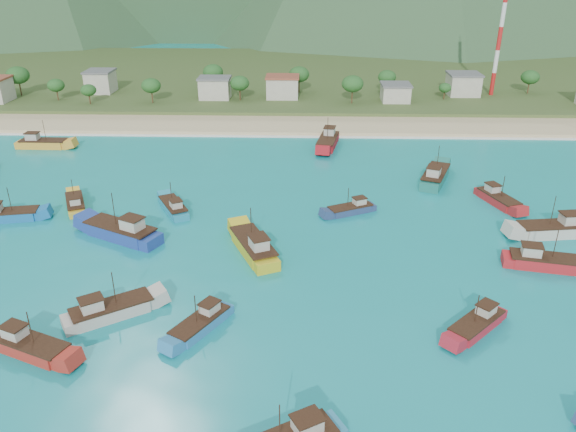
{
  "coord_description": "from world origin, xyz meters",
  "views": [
    {
      "loc": [
        -2.06,
        -60.57,
        39.92
      ],
      "look_at": [
        -4.39,
        18.0,
        3.0
      ],
      "focal_mm": 35.0,
      "sensor_mm": 36.0,
      "label": 1
    }
  ],
  "objects_px": {
    "boat_21": "(201,324)",
    "boat_8": "(75,205)",
    "radio_tower": "(501,27)",
    "boat_15": "(30,347)",
    "boat_16": "(8,216)",
    "boat_20": "(554,230)",
    "boat_12": "(328,142)",
    "boat_18": "(545,263)",
    "boat_26": "(435,177)",
    "boat_25": "(498,200)",
    "boat_7": "(254,248)",
    "boat_3": "(351,210)",
    "boat_1": "(122,232)",
    "boat_24": "(477,325)",
    "boat_19": "(174,208)",
    "boat_4": "(43,144)",
    "boat_0": "(110,311)"
  },
  "relations": [
    {
      "from": "boat_21",
      "to": "boat_8",
      "type": "bearing_deg",
      "value": -19.54
    },
    {
      "from": "radio_tower",
      "to": "boat_21",
      "type": "bearing_deg",
      "value": -120.37
    },
    {
      "from": "boat_15",
      "to": "boat_16",
      "type": "xyz_separation_m",
      "value": [
        -18.78,
        33.44,
        0.02
      ]
    },
    {
      "from": "boat_8",
      "to": "boat_20",
      "type": "relative_size",
      "value": 0.77
    },
    {
      "from": "boat_16",
      "to": "boat_21",
      "type": "distance_m",
      "value": 46.6
    },
    {
      "from": "boat_12",
      "to": "boat_15",
      "type": "bearing_deg",
      "value": 75.11
    },
    {
      "from": "boat_18",
      "to": "boat_26",
      "type": "xyz_separation_m",
      "value": [
        -8.52,
        32.45,
        0.15
      ]
    },
    {
      "from": "boat_21",
      "to": "boat_26",
      "type": "distance_m",
      "value": 60.57
    },
    {
      "from": "boat_16",
      "to": "boat_25",
      "type": "xyz_separation_m",
      "value": [
        82.75,
        9.17,
        -0.04
      ]
    },
    {
      "from": "radio_tower",
      "to": "boat_20",
      "type": "bearing_deg",
      "value": -100.45
    },
    {
      "from": "boat_16",
      "to": "boat_7",
      "type": "bearing_deg",
      "value": 64.94
    },
    {
      "from": "boat_18",
      "to": "boat_12",
      "type": "bearing_deg",
      "value": -140.8
    },
    {
      "from": "boat_3",
      "to": "boat_18",
      "type": "height_order",
      "value": "boat_18"
    },
    {
      "from": "boat_1",
      "to": "boat_12",
      "type": "height_order",
      "value": "boat_1"
    },
    {
      "from": "radio_tower",
      "to": "boat_24",
      "type": "relative_size",
      "value": 4.58
    },
    {
      "from": "boat_15",
      "to": "boat_21",
      "type": "xyz_separation_m",
      "value": [
        18.06,
        4.89,
        -0.11
      ]
    },
    {
      "from": "boat_8",
      "to": "boat_12",
      "type": "distance_m",
      "value": 57.16
    },
    {
      "from": "boat_21",
      "to": "boat_26",
      "type": "height_order",
      "value": "boat_26"
    },
    {
      "from": "boat_20",
      "to": "boat_26",
      "type": "distance_m",
      "value": 26.28
    },
    {
      "from": "boat_7",
      "to": "boat_25",
      "type": "bearing_deg",
      "value": 0.88
    },
    {
      "from": "boat_19",
      "to": "boat_25",
      "type": "distance_m",
      "value": 56.42
    },
    {
      "from": "boat_21",
      "to": "boat_24",
      "type": "distance_m",
      "value": 32.24
    },
    {
      "from": "boat_1",
      "to": "boat_20",
      "type": "xyz_separation_m",
      "value": [
        66.98,
        3.01,
        -0.13
      ]
    },
    {
      "from": "boat_3",
      "to": "boat_4",
      "type": "bearing_deg",
      "value": 37.61
    },
    {
      "from": "boat_3",
      "to": "boat_26",
      "type": "relative_size",
      "value": 0.68
    },
    {
      "from": "boat_15",
      "to": "boat_1",
      "type": "bearing_deg",
      "value": -161.59
    },
    {
      "from": "boat_0",
      "to": "boat_18",
      "type": "height_order",
      "value": "boat_18"
    },
    {
      "from": "boat_8",
      "to": "boat_21",
      "type": "xyz_separation_m",
      "value": [
        27.53,
        -33.63,
        -0.01
      ]
    },
    {
      "from": "boat_4",
      "to": "boat_24",
      "type": "height_order",
      "value": "boat_4"
    },
    {
      "from": "radio_tower",
      "to": "boat_25",
      "type": "xyz_separation_m",
      "value": [
        -21.47,
        -77.26,
        -20.29
      ]
    },
    {
      "from": "boat_4",
      "to": "boat_15",
      "type": "xyz_separation_m",
      "value": [
        29.12,
        -71.08,
        -0.14
      ]
    },
    {
      "from": "boat_7",
      "to": "boat_12",
      "type": "relative_size",
      "value": 0.99
    },
    {
      "from": "boat_16",
      "to": "boat_25",
      "type": "bearing_deg",
      "value": 85.05
    },
    {
      "from": "boat_20",
      "to": "boat_25",
      "type": "xyz_separation_m",
      "value": [
        -4.98,
        12.14,
        -0.22
      ]
    },
    {
      "from": "boat_20",
      "to": "boat_21",
      "type": "height_order",
      "value": "boat_20"
    },
    {
      "from": "boat_20",
      "to": "boat_25",
      "type": "distance_m",
      "value": 13.12
    },
    {
      "from": "boat_18",
      "to": "boat_21",
      "type": "height_order",
      "value": "boat_18"
    },
    {
      "from": "boat_0",
      "to": "boat_12",
      "type": "bearing_deg",
      "value": 123.8
    },
    {
      "from": "boat_18",
      "to": "boat_19",
      "type": "relative_size",
      "value": 1.21
    },
    {
      "from": "boat_8",
      "to": "boat_25",
      "type": "relative_size",
      "value": 0.92
    },
    {
      "from": "radio_tower",
      "to": "boat_15",
      "type": "height_order",
      "value": "radio_tower"
    },
    {
      "from": "boat_18",
      "to": "boat_26",
      "type": "distance_m",
      "value": 33.55
    },
    {
      "from": "boat_7",
      "to": "boat_8",
      "type": "xyz_separation_m",
      "value": [
        -32.17,
        15.26,
        -0.34
      ]
    },
    {
      "from": "boat_12",
      "to": "boat_16",
      "type": "distance_m",
      "value": 67.64
    },
    {
      "from": "boat_15",
      "to": "boat_16",
      "type": "bearing_deg",
      "value": -128.15
    },
    {
      "from": "boat_12",
      "to": "boat_7",
      "type": "bearing_deg",
      "value": 86.68
    },
    {
      "from": "boat_4",
      "to": "boat_12",
      "type": "xyz_separation_m",
      "value": [
        64.37,
        3.04,
        0.11
      ]
    },
    {
      "from": "boat_21",
      "to": "boat_1",
      "type": "bearing_deg",
      "value": -23.36
    },
    {
      "from": "boat_15",
      "to": "boat_20",
      "type": "bearing_deg",
      "value": 136.37
    },
    {
      "from": "boat_8",
      "to": "boat_25",
      "type": "xyz_separation_m",
      "value": [
        73.44,
        4.08,
        0.08
      ]
    }
  ]
}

